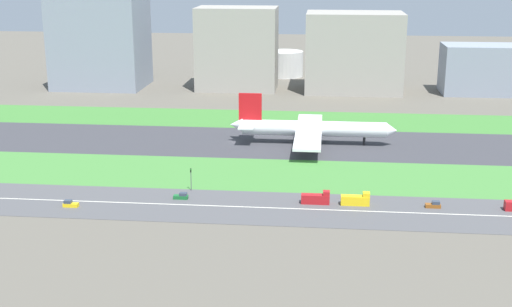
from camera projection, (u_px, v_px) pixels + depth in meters
The scene contains 18 objects.
ground_plane at pixel (233, 142), 272.32m from camera, with size 800.00×800.00×0.00m, color #5B564C.
runway at pixel (233, 142), 272.31m from camera, with size 280.00×46.00×0.10m, color #38383D.
grass_median_north at pixel (245, 119), 311.53m from camera, with size 280.00×36.00×0.10m, color #3D7A33.
grass_median_south at pixel (218, 173), 233.09m from camera, with size 280.00×36.00×0.10m, color #427F38.
highway at pixel (201, 205), 202.48m from camera, with size 280.00×28.00×0.10m, color #4C4C4F.
highway_centerline at pixel (201, 205), 202.46m from camera, with size 266.00×0.50×0.01m, color silver.
airliner at pixel (310, 129), 267.70m from camera, with size 65.00×56.00×19.70m.
truck_2 at pixel (316, 198), 203.54m from camera, with size 8.40×2.50×4.00m.
car_6 at pixel (70, 204), 201.13m from camera, with size 4.40×1.80×2.00m.
truck_0 at pixel (356, 200), 202.40m from camera, with size 8.40×2.50×4.00m.
car_2 at pixel (181, 196), 207.68m from camera, with size 4.40×1.80×2.00m.
car_3 at pixel (434, 205), 200.43m from camera, with size 4.40×1.80×2.00m.
traffic_light at pixel (191, 178), 214.26m from camera, with size 0.36×0.50×7.20m.
terminal_building at pixel (100, 39), 382.75m from camera, with size 48.76×38.90×53.23m, color gray.
hangar_building at pixel (237, 49), 376.46m from camera, with size 43.55×27.47×44.80m, color #9E998E.
office_tower at pixel (354, 52), 370.63m from camera, with size 51.45×33.94×42.47m, color #9E998E.
cargo_warehouse at pixel (480, 69), 366.39m from camera, with size 39.92×25.27×26.06m, color gray.
fuel_tank_west at pixel (285, 64), 421.27m from camera, with size 22.56×22.56×15.44m, color silver.
Camera 1 is at (35.38, -260.84, 70.50)m, focal length 48.17 mm.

